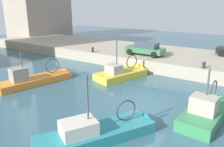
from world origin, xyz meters
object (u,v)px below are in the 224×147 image
object	(u,v)px
fishing_boat_yellow	(124,76)
fishing_boat_teal	(103,136)
fishing_boat_orange	(39,81)
fishing_boat_green	(206,115)
mooring_bollard_north	(93,50)
parked_car_green	(145,49)
mooring_bollard_mid	(204,65)

from	to	relation	value
fishing_boat_yellow	fishing_boat_teal	bearing A→B (deg)	-156.05
fishing_boat_orange	fishing_boat_teal	xyz separation A→B (m)	(-3.80, -9.44, -0.02)
fishing_boat_orange	fishing_boat_yellow	bearing A→B (deg)	-44.58
fishing_boat_green	mooring_bollard_north	distance (m)	15.26
parked_car_green	fishing_boat_teal	bearing A→B (deg)	-163.05
fishing_boat_yellow	fishing_boat_orange	world-z (taller)	fishing_boat_yellow
fishing_boat_green	parked_car_green	size ratio (longest dim) A/B	1.40
fishing_boat_yellow	fishing_boat_orange	xyz separation A→B (m)	(-5.42, 5.34, 0.03)
fishing_boat_orange	mooring_bollard_mid	world-z (taller)	fishing_boat_orange
fishing_boat_yellow	fishing_boat_green	xyz separation A→B (m)	(-3.97, -8.03, 0.03)
fishing_boat_orange	mooring_bollard_north	bearing A→B (deg)	2.40
fishing_boat_teal	fishing_boat_yellow	bearing A→B (deg)	23.95
fishing_boat_orange	mooring_bollard_mid	bearing A→B (deg)	-55.48
fishing_boat_orange	mooring_bollard_mid	distance (m)	14.22
parked_car_green	mooring_bollard_mid	world-z (taller)	parked_car_green
fishing_boat_green	fishing_boat_orange	xyz separation A→B (m)	(-1.45, 13.37, 0.00)
fishing_boat_green	parked_car_green	bearing A→B (deg)	43.69
parked_car_green	fishing_boat_yellow	bearing A→B (deg)	-178.76
fishing_boat_yellow	mooring_bollard_mid	distance (m)	6.97
mooring_bollard_mid	fishing_boat_green	bearing A→B (deg)	-165.42
mooring_bollard_mid	fishing_boat_teal	bearing A→B (deg)	169.33
fishing_boat_orange	mooring_bollard_north	world-z (taller)	fishing_boat_orange
fishing_boat_orange	parked_car_green	distance (m)	11.39
fishing_boat_green	fishing_boat_yellow	bearing A→B (deg)	63.72
fishing_boat_teal	mooring_bollard_north	size ratio (longest dim) A/B	12.40
mooring_bollard_mid	mooring_bollard_north	xyz separation A→B (m)	(0.00, 12.00, 0.00)
fishing_boat_yellow	mooring_bollard_mid	world-z (taller)	fishing_boat_yellow
fishing_boat_green	mooring_bollard_mid	xyz separation A→B (m)	(6.57, 1.71, 1.34)
mooring_bollard_north	mooring_bollard_mid	bearing A→B (deg)	-90.00
fishing_boat_yellow	fishing_boat_green	world-z (taller)	fishing_boat_yellow
fishing_boat_teal	mooring_bollard_mid	size ratio (longest dim) A/B	12.40
fishing_boat_teal	mooring_bollard_north	world-z (taller)	fishing_boat_teal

